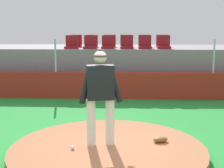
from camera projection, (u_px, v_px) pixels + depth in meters
ground_plane at (108, 156)px, 6.26m from camera, size 60.00×60.00×0.00m
pitchers_mound at (108, 152)px, 6.24m from camera, size 3.74×3.74×0.18m
pitcher at (100, 90)px, 6.19m from camera, size 0.85×0.36×1.85m
baseball at (72, 148)px, 6.10m from camera, size 0.07×0.07×0.07m
fielding_glove at (160, 139)px, 6.50m from camera, size 0.35×0.29×0.11m
brick_barrier at (116, 85)px, 11.35m from camera, size 13.30×0.40×0.90m
fence_post_left at (55, 56)px, 11.27m from camera, size 0.06×0.06×1.13m
fence_post_right at (214, 56)px, 11.04m from camera, size 0.06×0.06×1.13m
bleacher_platform at (118, 66)px, 13.75m from camera, size 11.68×3.58×1.63m
stadium_chair_0 at (72, 44)px, 12.41m from camera, size 0.48×0.44×0.50m
stadium_chair_1 at (90, 44)px, 12.37m from camera, size 0.48×0.44×0.50m
stadium_chair_2 at (108, 44)px, 12.35m from camera, size 0.48×0.44×0.50m
stadium_chair_3 at (127, 45)px, 12.32m from camera, size 0.48×0.44×0.50m
stadium_chair_4 at (145, 45)px, 12.29m from camera, size 0.48×0.44×0.50m
stadium_chair_5 at (164, 45)px, 12.25m from camera, size 0.48×0.44×0.50m
stadium_chair_6 at (76, 43)px, 13.32m from camera, size 0.48×0.44×0.50m
stadium_chair_7 at (92, 43)px, 13.27m from camera, size 0.48×0.44×0.50m
stadium_chair_8 at (110, 43)px, 13.26m from camera, size 0.48×0.44×0.50m
stadium_chair_9 at (126, 43)px, 13.23m from camera, size 0.48×0.44×0.50m
stadium_chair_10 at (144, 43)px, 13.20m from camera, size 0.48×0.44×0.50m
stadium_chair_11 at (162, 43)px, 13.16m from camera, size 0.48×0.44×0.50m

